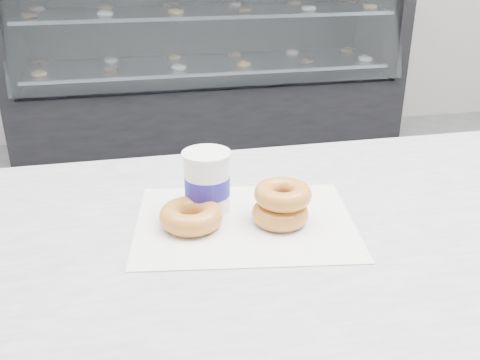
% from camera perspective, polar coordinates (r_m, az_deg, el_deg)
% --- Properties ---
extents(display_case, '(2.40, 0.74, 1.25)m').
position_cam_1_polar(display_case, '(3.51, -3.46, 10.85)').
color(display_case, black).
rests_on(display_case, ground).
extents(wax_paper, '(0.38, 0.31, 0.00)m').
position_cam_1_polar(wax_paper, '(0.84, 0.54, -4.50)').
color(wax_paper, silver).
rests_on(wax_paper, counter).
extents(donut_single, '(0.11, 0.11, 0.03)m').
position_cam_1_polar(donut_single, '(0.83, -5.23, -3.82)').
color(donut_single, orange).
rests_on(donut_single, wax_paper).
extents(donut_stack, '(0.11, 0.11, 0.06)m').
position_cam_1_polar(donut_stack, '(0.83, 4.44, -2.54)').
color(donut_stack, orange).
rests_on(donut_stack, wax_paper).
extents(coffee_cup, '(0.10, 0.10, 0.10)m').
position_cam_1_polar(coffee_cup, '(0.86, -3.52, -0.20)').
color(coffee_cup, white).
rests_on(coffee_cup, counter).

